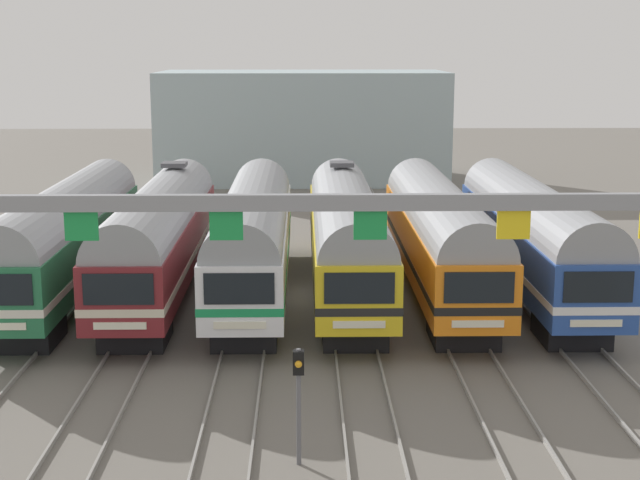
{
  "coord_description": "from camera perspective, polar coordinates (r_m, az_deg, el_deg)",
  "views": [
    {
      "loc": [
        0.12,
        -38.35,
        10.41
      ],
      "look_at": [
        0.83,
        -0.05,
        2.41
      ],
      "focal_mm": 52.89,
      "sensor_mm": 36.0,
      "label": 1
    }
  ],
  "objects": [
    {
      "name": "ground_plane",
      "position": [
        39.74,
        -1.2,
        -3.4
      ],
      "size": [
        160.0,
        160.0,
        0.0
      ],
      "primitive_type": "plane",
      "color": "slate"
    },
    {
      "name": "track_bed",
      "position": [
        56.31,
        -1.17,
        1.21
      ],
      "size": [
        20.88,
        70.0,
        0.15
      ],
      "color": "gray",
      "rests_on": "ground"
    },
    {
      "name": "commuter_train_green",
      "position": [
        40.33,
        -15.11,
        0.34
      ],
      "size": [
        2.88,
        18.06,
        4.77
      ],
      "color": "#236B42",
      "rests_on": "ground"
    },
    {
      "name": "commuter_train_maroon",
      "position": [
        39.57,
        -9.66,
        0.37
      ],
      "size": [
        2.88,
        18.06,
        5.05
      ],
      "color": "maroon",
      "rests_on": "ground"
    },
    {
      "name": "commuter_train_white",
      "position": [
        39.17,
        -4.05,
        0.39
      ],
      "size": [
        2.88,
        18.06,
        4.77
      ],
      "color": "white",
      "rests_on": "ground"
    },
    {
      "name": "commuter_train_yellow",
      "position": [
        39.16,
        1.62,
        0.41
      ],
      "size": [
        2.88,
        18.06,
        5.05
      ],
      "color": "gold",
      "rests_on": "ground"
    },
    {
      "name": "commuter_train_orange",
      "position": [
        39.53,
        7.23,
        0.43
      ],
      "size": [
        2.88,
        18.06,
        4.77
      ],
      "color": "orange",
      "rests_on": "ground"
    },
    {
      "name": "commuter_train_blue",
      "position": [
        40.27,
        12.7,
        0.44
      ],
      "size": [
        2.88,
        18.06,
        4.77
      ],
      "color": "#284C9E",
      "rests_on": "ground"
    },
    {
      "name": "catenary_gantry",
      "position": [
        25.37,
        -1.32,
        0.22
      ],
      "size": [
        24.61,
        0.44,
        6.97
      ],
      "color": "gray",
      "rests_on": "ground"
    },
    {
      "name": "yard_signal_mast",
      "position": [
        23.62,
        -1.3,
        -8.74
      ],
      "size": [
        0.28,
        0.35,
        3.05
      ],
      "color": "#59595E",
      "rests_on": "ground"
    },
    {
      "name": "maintenance_building",
      "position": [
        73.41,
        -1.05,
        6.92
      ],
      "size": [
        21.78,
        10.0,
        8.34
      ],
      "primitive_type": "cube",
      "color": "#9EB2B7",
      "rests_on": "ground"
    }
  ]
}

